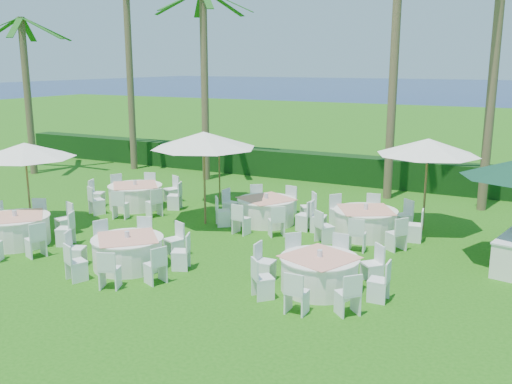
% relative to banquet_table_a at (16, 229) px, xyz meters
% --- Properties ---
extents(ground, '(120.00, 120.00, 0.00)m').
position_rel_banquet_table_a_xyz_m(ground, '(4.65, 0.50, -0.44)').
color(ground, '#1D5C0F').
rests_on(ground, ground).
extents(hedge, '(34.00, 1.00, 1.20)m').
position_rel_banquet_table_a_xyz_m(hedge, '(4.65, 12.50, 0.16)').
color(hedge, black).
rests_on(hedge, ground).
extents(ocean, '(260.00, 260.00, 0.00)m').
position_rel_banquet_table_a_xyz_m(ocean, '(4.65, 102.50, -0.44)').
color(ocean, '#081554').
rests_on(ocean, ground).
extents(banquet_table_a, '(3.25, 3.25, 1.00)m').
position_rel_banquet_table_a_xyz_m(banquet_table_a, '(0.00, 0.00, 0.00)').
color(banquet_table_a, white).
rests_on(banquet_table_a, ground).
extents(banquet_table_b, '(3.08, 3.08, 0.96)m').
position_rel_banquet_table_a_xyz_m(banquet_table_b, '(4.08, -0.04, -0.02)').
color(banquet_table_b, white).
rests_on(banquet_table_b, ground).
extents(banquet_table_c, '(3.17, 3.17, 0.96)m').
position_rel_banquet_table_a_xyz_m(banquet_table_c, '(8.93, 0.78, -0.02)').
color(banquet_table_c, white).
rests_on(banquet_table_c, ground).
extents(banquet_table_d, '(3.30, 3.30, 1.01)m').
position_rel_banquet_table_a_xyz_m(banquet_table_d, '(0.36, 4.91, 0.00)').
color(banquet_table_d, white).
rests_on(banquet_table_d, ground).
extents(banquet_table_e, '(3.29, 3.29, 0.99)m').
position_rel_banquet_table_a_xyz_m(banquet_table_e, '(5.42, 5.22, -0.01)').
color(banquet_table_e, white).
rests_on(banquet_table_e, ground).
extents(banquet_table_f, '(3.33, 3.33, 1.00)m').
position_rel_banquet_table_a_xyz_m(banquet_table_f, '(8.68, 5.29, -0.00)').
color(banquet_table_f, white).
rests_on(banquet_table_f, ground).
extents(umbrella_a, '(3.05, 3.05, 2.69)m').
position_rel_banquet_table_a_xyz_m(umbrella_a, '(-1.01, 1.42, 2.02)').
color(umbrella_a, brown).
rests_on(umbrella_a, ground).
extents(umbrella_b, '(3.34, 3.34, 2.98)m').
position_rel_banquet_table_a_xyz_m(umbrella_b, '(3.68, 4.28, 2.28)').
color(umbrella_b, brown).
rests_on(umbrella_b, ground).
extents(umbrella_c, '(2.34, 2.34, 2.43)m').
position_rel_banquet_table_a_xyz_m(umbrella_c, '(2.58, 7.07, 1.78)').
color(umbrella_c, brown).
rests_on(umbrella_c, ground).
extents(umbrella_d, '(3.10, 3.10, 2.87)m').
position_rel_banquet_table_a_xyz_m(umbrella_d, '(10.10, 6.73, 2.18)').
color(umbrella_d, brown).
rests_on(umbrella_d, ground).
extents(palm_a, '(4.34, 4.30, 9.35)m').
position_rel_banquet_table_a_xyz_m(palm_a, '(-4.61, 11.00, 4.70)').
color(palm_a, brown).
rests_on(palm_a, ground).
extents(palm_b, '(4.38, 4.22, 8.09)m').
position_rel_banquet_table_a_xyz_m(palm_b, '(-0.09, 10.41, 4.05)').
color(palm_b, brown).
rests_on(palm_b, ground).
extents(palm_c, '(4.40, 4.17, 11.72)m').
position_rel_banquet_table_a_xyz_m(palm_c, '(8.02, 10.50, 5.90)').
color(palm_c, brown).
rests_on(palm_c, ground).
extents(palm_d, '(4.35, 4.29, 8.79)m').
position_rel_banquet_table_a_xyz_m(palm_d, '(11.45, 10.26, 4.41)').
color(palm_d, brown).
rests_on(palm_d, ground).
extents(palm_f, '(4.40, 4.12, 7.08)m').
position_rel_banquet_table_a_xyz_m(palm_f, '(-8.03, 7.89, 3.53)').
color(palm_f, brown).
rests_on(palm_f, ground).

